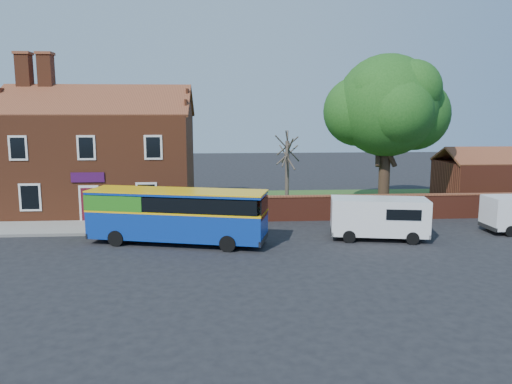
{
  "coord_description": "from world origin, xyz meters",
  "views": [
    {
      "loc": [
        1.05,
        -23.3,
        6.7
      ],
      "look_at": [
        3.1,
        5.0,
        2.17
      ],
      "focal_mm": 35.0,
      "sensor_mm": 36.0,
      "label": 1
    }
  ],
  "objects": [
    {
      "name": "grass_strip",
      "position": [
        13.0,
        13.0,
        0.02
      ],
      "size": [
        26.0,
        12.0,
        0.04
      ],
      "primitive_type": "cube",
      "color": "#426B28",
      "rests_on": "ground"
    },
    {
      "name": "outbuilding",
      "position": [
        22.0,
        13.0,
        1.61
      ],
      "size": [
        8.2,
        5.06,
        4.17
      ],
      "color": "maroon",
      "rests_on": "ground"
    },
    {
      "name": "van_near",
      "position": [
        9.47,
        2.11,
        1.23
      ],
      "size": [
        5.3,
        2.88,
        2.2
      ],
      "rotation": [
        0.0,
        0.0,
        -0.18
      ],
      "color": "white",
      "rests_on": "ground"
    },
    {
      "name": "kerb",
      "position": [
        -7.0,
        4.0,
        0.07
      ],
      "size": [
        18.0,
        0.15,
        0.14
      ],
      "primitive_type": "cube",
      "color": "slate",
      "rests_on": "ground"
    },
    {
      "name": "ground",
      "position": [
        0.0,
        0.0,
        0.0
      ],
      "size": [
        120.0,
        120.0,
        0.0
      ],
      "primitive_type": "plane",
      "color": "black",
      "rests_on": "ground"
    },
    {
      "name": "boundary_wall",
      "position": [
        13.0,
        7.0,
        0.81
      ],
      "size": [
        22.0,
        0.38,
        1.6
      ],
      "color": "maroon",
      "rests_on": "ground"
    },
    {
      "name": "pavement",
      "position": [
        -7.0,
        5.75,
        0.06
      ],
      "size": [
        18.0,
        3.5,
        0.12
      ],
      "primitive_type": "cube",
      "color": "gray",
      "rests_on": "ground"
    },
    {
      "name": "shop_building",
      "position": [
        -7.02,
        11.5,
        3.41
      ],
      "size": [
        12.3,
        8.13,
        10.5
      ],
      "color": "brown",
      "rests_on": "ground"
    },
    {
      "name": "bus",
      "position": [
        -1.45,
        2.07,
        1.58
      ],
      "size": [
        9.41,
        4.51,
        2.78
      ],
      "rotation": [
        0.0,
        0.0,
        -0.25
      ],
      "color": "#0E349B",
      "rests_on": "ground"
    },
    {
      "name": "large_tree",
      "position": [
        12.46,
        10.36,
        6.94
      ],
      "size": [
        8.69,
        6.88,
        10.6
      ],
      "color": "black",
      "rests_on": "ground"
    },
    {
      "name": "bare_tree",
      "position": [
        5.64,
        10.42,
        2.68
      ],
      "size": [
        1.96,
        2.34,
        5.23
      ],
      "color": "#4C4238",
      "rests_on": "ground"
    }
  ]
}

